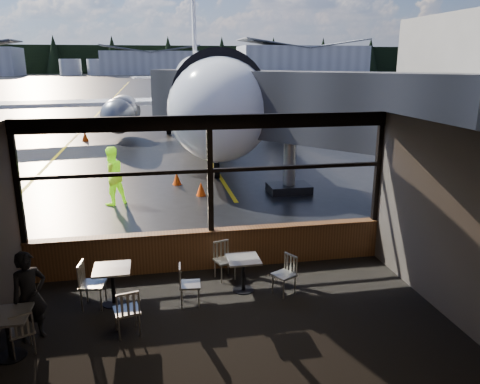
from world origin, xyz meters
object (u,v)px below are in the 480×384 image
object	(u,v)px
cone_wing	(85,137)
cone_extra	(177,178)
cone_nose	(201,189)
chair_near_w	(190,285)
cafe_table_mid	(113,286)
chair_mid_s	(127,311)
cafe_table_near	(243,275)
cafe_table_left	(9,336)
ground_crew	(111,176)
chair_near_n	(225,261)
chair_near_e	(284,275)
jet_bridge	(294,129)
chair_left_s	(21,332)
airliner	(202,49)
chair_mid_w	(93,285)
passenger	(30,297)

from	to	relation	value
cone_wing	cone_extra	distance (m)	12.51
cone_nose	chair_near_w	bearing A→B (deg)	-97.74
cafe_table_mid	chair_mid_s	size ratio (longest dim) A/B	0.86
cafe_table_near	cafe_table_left	bearing A→B (deg)	-159.46
cafe_table_near	chair_near_w	bearing A→B (deg)	-161.41
ground_crew	cone_extra	distance (m)	3.23
chair_near_n	ground_crew	size ratio (longest dim) A/B	0.43
chair_near_e	cone_nose	distance (m)	7.69
cafe_table_mid	cone_nose	bearing A→B (deg)	71.30
jet_bridge	chair_left_s	xyz separation A→B (m)	(-7.04, -8.20, -1.99)
cone_nose	cafe_table_near	bearing A→B (deg)	-89.39
cafe_table_near	cafe_table_mid	xyz separation A→B (m)	(-2.59, -0.07, 0.02)
airliner	chair_near_w	size ratio (longest dim) A/B	41.87
jet_bridge	chair_mid_w	distance (m)	9.35
airliner	chair_mid_w	bearing A→B (deg)	-98.05
chair_near_e	cone_nose	size ratio (longest dim) A/B	1.70
airliner	chair_near_e	size ratio (longest dim) A/B	42.46
cafe_table_left	airliner	bearing A→B (deg)	76.18
ground_crew	cone_extra	bearing A→B (deg)	-167.76
chair_near_e	cafe_table_left	bearing A→B (deg)	76.50
airliner	jet_bridge	xyz separation A→B (m)	(1.46, -15.06, -3.01)
chair_mid_s	chair_mid_w	distance (m)	1.27
chair_near_e	chair_near_n	world-z (taller)	chair_near_n
cafe_table_near	cone_nose	xyz separation A→B (m)	(-0.08, 7.35, -0.12)
cafe_table_mid	passenger	size ratio (longest dim) A/B	0.48
cone_nose	chair_near_n	bearing A→B (deg)	-91.76
cafe_table_mid	chair_left_s	world-z (taller)	chair_left_s
chair_near_w	chair_left_s	bearing A→B (deg)	-64.67
cafe_table_left	passenger	size ratio (longest dim) A/B	0.48
chair_near_n	chair_mid_s	bearing A→B (deg)	24.37
jet_bridge	cafe_table_mid	bearing A→B (deg)	-129.91
passenger	ground_crew	bearing A→B (deg)	50.74
jet_bridge	chair_mid_w	world-z (taller)	jet_bridge
chair_left_s	cafe_table_left	bearing A→B (deg)	179.52
chair_mid_w	cone_nose	xyz separation A→B (m)	(2.88, 7.47, -0.22)
chair_near_w	cone_nose	world-z (taller)	chair_near_w
chair_near_n	cone_extra	world-z (taller)	chair_near_n
cafe_table_near	ground_crew	xyz separation A→B (m)	(-3.08, 6.88, 0.61)
ground_crew	cafe_table_left	bearing A→B (deg)	50.94
jet_bridge	chair_mid_w	xyz separation A→B (m)	(-6.06, -6.86, -1.92)
cone_nose	chair_mid_w	bearing A→B (deg)	-111.08
chair_left_s	cone_wing	bearing A→B (deg)	70.05
chair_left_s	chair_near_n	bearing A→B (deg)	5.27
chair_near_w	ground_crew	bearing A→B (deg)	-160.74
cafe_table_mid	cafe_table_left	xyz separation A→B (m)	(-1.51, -1.47, -0.00)
cafe_table_near	chair_near_e	xyz separation A→B (m)	(0.79, -0.29, 0.05)
cone_extra	cafe_table_near	bearing A→B (deg)	-84.78
ground_crew	chair_near_w	bearing A→B (deg)	72.89
chair_left_s	cone_extra	world-z (taller)	chair_left_s
chair_near_w	chair_mid_w	xyz separation A→B (m)	(-1.83, 0.26, 0.05)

